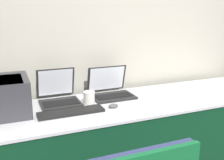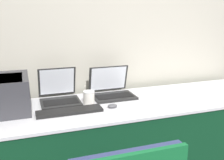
{
  "view_description": "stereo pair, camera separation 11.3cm",
  "coord_description": "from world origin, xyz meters",
  "px_view_note": "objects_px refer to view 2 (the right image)",
  "views": [
    {
      "loc": [
        -0.9,
        -1.43,
        1.42
      ],
      "look_at": [
        -0.16,
        0.36,
        0.92
      ],
      "focal_mm": 42.0,
      "sensor_mm": 36.0,
      "label": 1
    },
    {
      "loc": [
        -0.8,
        -1.47,
        1.42
      ],
      "look_at": [
        -0.16,
        0.36,
        0.92
      ],
      "focal_mm": 42.0,
      "sensor_mm": 36.0,
      "label": 2
    }
  ],
  "objects_px": {
    "laptop_left": "(59,95)",
    "coffee_cup": "(89,98)",
    "laptop_right": "(112,90)",
    "external_keyboard": "(70,111)",
    "mouse": "(112,106)"
  },
  "relations": [
    {
      "from": "laptop_right",
      "to": "coffee_cup",
      "type": "relative_size",
      "value": 3.33
    },
    {
      "from": "laptop_left",
      "to": "coffee_cup",
      "type": "height_order",
      "value": "laptop_left"
    },
    {
      "from": "laptop_right",
      "to": "coffee_cup",
      "type": "height_order",
      "value": "laptop_right"
    },
    {
      "from": "coffee_cup",
      "to": "mouse",
      "type": "relative_size",
      "value": 1.38
    },
    {
      "from": "laptop_left",
      "to": "laptop_right",
      "type": "xyz_separation_m",
      "value": [
        0.44,
        0.0,
        -0.0
      ]
    },
    {
      "from": "laptop_left",
      "to": "laptop_right",
      "type": "distance_m",
      "value": 0.44
    },
    {
      "from": "laptop_right",
      "to": "coffee_cup",
      "type": "xyz_separation_m",
      "value": [
        -0.23,
        -0.14,
        -0.0
      ]
    },
    {
      "from": "laptop_right",
      "to": "external_keyboard",
      "type": "distance_m",
      "value": 0.48
    },
    {
      "from": "coffee_cup",
      "to": "laptop_left",
      "type": "bearing_deg",
      "value": 146.48
    },
    {
      "from": "laptop_left",
      "to": "external_keyboard",
      "type": "height_order",
      "value": "laptop_left"
    },
    {
      "from": "laptop_right",
      "to": "external_keyboard",
      "type": "height_order",
      "value": "laptop_right"
    },
    {
      "from": "laptop_right",
      "to": "mouse",
      "type": "height_order",
      "value": "laptop_right"
    },
    {
      "from": "laptop_right",
      "to": "coffee_cup",
      "type": "bearing_deg",
      "value": -149.49
    },
    {
      "from": "laptop_right",
      "to": "mouse",
      "type": "relative_size",
      "value": 4.61
    },
    {
      "from": "laptop_right",
      "to": "mouse",
      "type": "xyz_separation_m",
      "value": [
        -0.09,
        -0.27,
        -0.04
      ]
    }
  ]
}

